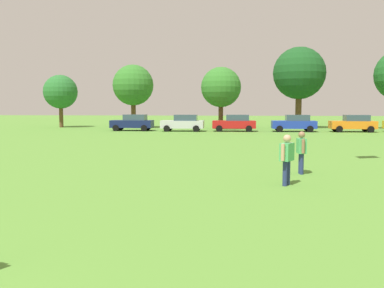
# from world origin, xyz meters

# --- Properties ---
(ground_plane) EXTENTS (160.00, 160.00, 0.00)m
(ground_plane) POSITION_xyz_m (0.00, 30.00, 0.00)
(ground_plane) COLOR #568C33
(adult_bystander) EXTENTS (0.52, 0.69, 1.63)m
(adult_bystander) POSITION_xyz_m (6.81, 10.79, 0.97)
(adult_bystander) COLOR navy
(adult_bystander) RESTS_ON ground
(bystander_midfield) EXTENTS (0.31, 0.76, 1.59)m
(bystander_midfield) POSITION_xyz_m (7.64, 13.15, 0.94)
(bystander_midfield) COLOR navy
(bystander_midfield) RESTS_ON ground
(parked_car_navy_0) EXTENTS (4.30, 2.02, 1.68)m
(parked_car_navy_0) POSITION_xyz_m (-5.32, 39.49, 0.86)
(parked_car_navy_0) COLOR #141E4C
(parked_car_navy_0) RESTS_ON ground
(parked_car_silver_1) EXTENTS (4.30, 2.02, 1.68)m
(parked_car_silver_1) POSITION_xyz_m (-0.01, 39.06, 0.86)
(parked_car_silver_1) COLOR silver
(parked_car_silver_1) RESTS_ON ground
(parked_car_red_2) EXTENTS (4.30, 2.02, 1.68)m
(parked_car_red_2) POSITION_xyz_m (5.19, 39.47, 0.86)
(parked_car_red_2) COLOR red
(parked_car_red_2) RESTS_ON ground
(parked_car_blue_3) EXTENTS (4.30, 2.02, 1.68)m
(parked_car_blue_3) POSITION_xyz_m (11.10, 39.57, 0.86)
(parked_car_blue_3) COLOR #1E38AD
(parked_car_blue_3) RESTS_ON ground
(parked_car_orange_4) EXTENTS (4.30, 2.02, 1.68)m
(parked_car_orange_4) POSITION_xyz_m (16.79, 39.65, 0.86)
(parked_car_orange_4) COLOR orange
(parked_car_orange_4) RESTS_ON ground
(tree_far_left) EXTENTS (4.01, 4.01, 6.25)m
(tree_far_left) POSITION_xyz_m (-15.53, 45.32, 4.22)
(tree_far_left) COLOR brown
(tree_far_left) RESTS_ON ground
(tree_left) EXTENTS (4.67, 4.67, 7.28)m
(tree_left) POSITION_xyz_m (-6.50, 44.57, 4.92)
(tree_left) COLOR brown
(tree_left) RESTS_ON ground
(tree_center) EXTENTS (4.34, 4.34, 6.76)m
(tree_center) POSITION_xyz_m (3.65, 42.81, 4.56)
(tree_center) COLOR brown
(tree_center) RESTS_ON ground
(tree_right) EXTENTS (5.94, 5.94, 9.26)m
(tree_right) POSITION_xyz_m (12.44, 46.30, 6.25)
(tree_right) COLOR brown
(tree_right) RESTS_ON ground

